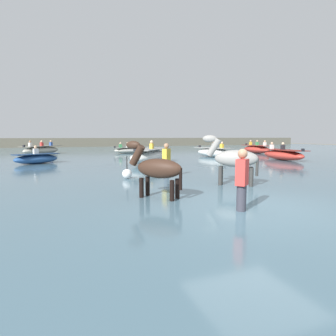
{
  "coord_description": "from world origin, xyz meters",
  "views": [
    {
      "loc": [
        -3.94,
        -4.94,
        1.87
      ],
      "look_at": [
        -0.59,
        3.74,
        0.84
      ],
      "focal_mm": 30.04,
      "sensor_mm": 36.0,
      "label": 1
    }
  ],
  "objects": [
    {
      "name": "ground_plane",
      "position": [
        0.0,
        0.0,
        0.0
      ],
      "size": [
        120.0,
        120.0,
        0.0
      ],
      "primitive_type": "plane",
      "color": "#756B56"
    },
    {
      "name": "water_surface",
      "position": [
        0.0,
        10.0,
        0.17
      ],
      "size": [
        90.0,
        90.0,
        0.34
      ],
      "primitive_type": "cube",
      "color": "#476675",
      "rests_on": "ground"
    },
    {
      "name": "horse_lead_grey",
      "position": [
        1.22,
        2.61,
        1.14
      ],
      "size": [
        1.62,
        1.29,
        1.93
      ],
      "color": "gray",
      "rests_on": "ground"
    },
    {
      "name": "horse_trailing_dark_bay",
      "position": [
        -1.69,
        1.68,
        1.05
      ],
      "size": [
        1.29,
        1.41,
        1.77
      ],
      "color": "#382319",
      "rests_on": "ground"
    },
    {
      "name": "boat_far_inshore",
      "position": [
        -5.42,
        21.95,
        0.72
      ],
      "size": [
        3.5,
        4.07,
        1.22
      ],
      "color": "#B2AD9E",
      "rests_on": "water_surface"
    },
    {
      "name": "boat_distant_west",
      "position": [
        0.84,
        10.51,
        0.77
      ],
      "size": [
        3.71,
        4.24,
        1.34
      ],
      "color": "silver",
      "rests_on": "water_surface"
    },
    {
      "name": "boat_distant_east",
      "position": [
        13.49,
        16.89,
        0.72
      ],
      "size": [
        1.58,
        3.83,
        1.22
      ],
      "color": "#BC382D",
      "rests_on": "water_surface"
    },
    {
      "name": "boat_near_starboard",
      "position": [
        2.05,
        20.97,
        0.63
      ],
      "size": [
        2.74,
        1.18,
        1.02
      ],
      "color": "#B2AD9E",
      "rests_on": "water_surface"
    },
    {
      "name": "boat_mid_channel",
      "position": [
        9.94,
        9.74,
        0.69
      ],
      "size": [
        1.6,
        3.94,
        1.17
      ],
      "color": "#BC382D",
      "rests_on": "water_surface"
    },
    {
      "name": "boat_mid_outer",
      "position": [
        -5.21,
        12.79,
        0.63
      ],
      "size": [
        2.66,
        2.08,
        1.05
      ],
      "color": "#28518E",
      "rests_on": "water_surface"
    },
    {
      "name": "boat_far_offshore",
      "position": [
        7.04,
        13.81,
        0.7
      ],
      "size": [
        2.0,
        3.48,
        1.19
      ],
      "color": "silver",
      "rests_on": "water_surface"
    },
    {
      "name": "person_wading_mid",
      "position": [
        -0.45,
        -0.15,
        0.87
      ],
      "size": [
        0.37,
        0.36,
        1.63
      ],
      "color": "#383842",
      "rests_on": "ground"
    },
    {
      "name": "person_onlooker_left",
      "position": [
        -0.11,
        5.13,
        0.87
      ],
      "size": [
        0.37,
        0.36,
        1.63
      ],
      "color": "#383842",
      "rests_on": "ground"
    },
    {
      "name": "channel_buoy",
      "position": [
        -1.65,
        5.17,
        0.52
      ],
      "size": [
        0.36,
        0.36,
        0.83
      ],
      "color": "silver",
      "rests_on": "water_surface"
    },
    {
      "name": "far_shoreline",
      "position": [
        0.0,
        40.7,
        0.84
      ],
      "size": [
        80.0,
        2.4,
        1.68
      ],
      "primitive_type": "cube",
      "color": "#605B4C",
      "rests_on": "ground"
    }
  ]
}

